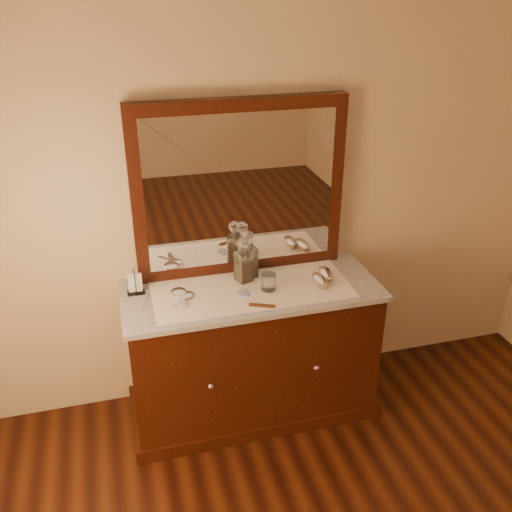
% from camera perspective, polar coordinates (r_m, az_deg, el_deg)
% --- Properties ---
extents(room_shell, '(8.50, 9.00, 2.80)m').
position_cam_1_polar(room_shell, '(1.41, 21.75, -22.16)').
color(room_shell, black).
rests_on(room_shell, ground).
extents(dresser_cabinet, '(1.40, 0.55, 0.82)m').
position_cam_1_polar(dresser_cabinet, '(3.40, -0.45, -9.73)').
color(dresser_cabinet, black).
rests_on(dresser_cabinet, floor).
extents(dresser_plinth, '(1.46, 0.59, 0.08)m').
position_cam_1_polar(dresser_plinth, '(3.63, -0.43, -14.44)').
color(dresser_plinth, black).
rests_on(dresser_plinth, floor).
extents(knob_left, '(0.04, 0.04, 0.04)m').
position_cam_1_polar(knob_left, '(3.10, -4.58, -12.96)').
color(knob_left, silver).
rests_on(knob_left, dresser_cabinet).
extents(knob_right, '(0.04, 0.04, 0.04)m').
position_cam_1_polar(knob_right, '(3.23, 6.12, -11.15)').
color(knob_right, silver).
rests_on(knob_right, dresser_cabinet).
extents(marble_top, '(1.44, 0.59, 0.03)m').
position_cam_1_polar(marble_top, '(3.16, -0.47, -3.51)').
color(marble_top, silver).
rests_on(marble_top, dresser_cabinet).
extents(mirror_frame, '(1.20, 0.08, 1.00)m').
position_cam_1_polar(mirror_frame, '(3.16, -1.65, 6.77)').
color(mirror_frame, black).
rests_on(mirror_frame, marble_top).
extents(mirror_glass, '(1.06, 0.01, 0.86)m').
position_cam_1_polar(mirror_glass, '(3.13, -1.50, 6.57)').
color(mirror_glass, white).
rests_on(mirror_glass, marble_top).
extents(lace_runner, '(1.10, 0.45, 0.00)m').
position_cam_1_polar(lace_runner, '(3.14, -0.38, -3.42)').
color(lace_runner, white).
rests_on(lace_runner, marble_top).
extents(pin_dish, '(0.09, 0.09, 0.01)m').
position_cam_1_polar(pin_dish, '(3.09, -1.24, -3.81)').
color(pin_dish, white).
rests_on(pin_dish, lace_runner).
extents(comb, '(0.14, 0.08, 0.01)m').
position_cam_1_polar(comb, '(2.98, 0.63, -5.02)').
color(comb, brown).
rests_on(comb, lace_runner).
extents(napkin_rack, '(0.09, 0.06, 0.14)m').
position_cam_1_polar(napkin_rack, '(3.15, -12.09, -2.80)').
color(napkin_rack, black).
rests_on(napkin_rack, marble_top).
extents(decanter_left, '(0.11, 0.11, 0.27)m').
position_cam_1_polar(decanter_left, '(3.18, -1.23, -0.81)').
color(decanter_left, brown).
rests_on(decanter_left, lace_runner).
extents(decanter_right, '(0.10, 0.10, 0.28)m').
position_cam_1_polar(decanter_right, '(3.22, -0.79, -0.32)').
color(decanter_right, brown).
rests_on(decanter_right, lace_runner).
extents(brush_near, '(0.08, 0.17, 0.04)m').
position_cam_1_polar(brush_near, '(3.20, 6.48, -2.47)').
color(brush_near, tan).
rests_on(brush_near, lace_runner).
extents(brush_far, '(0.08, 0.17, 0.04)m').
position_cam_1_polar(brush_far, '(3.27, 7.07, -1.83)').
color(brush_far, tan).
rests_on(brush_far, lace_runner).
extents(hand_mirror_outer, '(0.09, 0.23, 0.02)m').
position_cam_1_polar(hand_mirror_outer, '(3.10, -7.70, -3.80)').
color(hand_mirror_outer, silver).
rests_on(hand_mirror_outer, lace_runner).
extents(hand_mirror_inner, '(0.16, 0.16, 0.02)m').
position_cam_1_polar(hand_mirror_inner, '(3.08, -7.13, -4.09)').
color(hand_mirror_inner, silver).
rests_on(hand_mirror_inner, lace_runner).
extents(tumblers, '(0.08, 0.08, 0.09)m').
position_cam_1_polar(tumblers, '(3.12, 1.28, -2.61)').
color(tumblers, white).
rests_on(tumblers, lace_runner).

